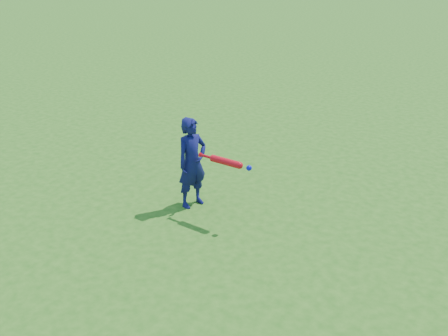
{
  "coord_description": "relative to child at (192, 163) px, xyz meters",
  "views": [
    {
      "loc": [
        3.29,
        -4.45,
        3.07
      ],
      "look_at": [
        0.43,
        0.35,
        0.65
      ],
      "focal_mm": 40.0,
      "sensor_mm": 36.0,
      "label": 1
    }
  ],
  "objects": [
    {
      "name": "ground",
      "position": [
        0.06,
        -0.39,
        -0.6
      ],
      "size": [
        80.0,
        80.0,
        0.0
      ],
      "primitive_type": "plane",
      "color": "#285F16",
      "rests_on": "ground"
    },
    {
      "name": "child",
      "position": [
        0.0,
        0.0,
        0.0
      ],
      "size": [
        0.4,
        0.5,
        1.2
      ],
      "primitive_type": "imported",
      "rotation": [
        0.0,
        0.0,
        1.26
      ],
      "color": "#11124F",
      "rests_on": "ground"
    },
    {
      "name": "bat_swing",
      "position": [
        0.58,
        -0.09,
        0.17
      ],
      "size": [
        0.76,
        0.12,
        0.09
      ],
      "rotation": [
        0.0,
        0.0,
        -0.08
      ],
      "color": "red",
      "rests_on": "ground"
    }
  ]
}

